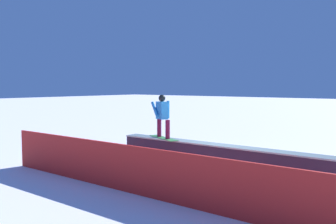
{
  "coord_description": "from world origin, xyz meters",
  "views": [
    {
      "loc": [
        -5.25,
        8.89,
        2.46
      ],
      "look_at": [
        0.97,
        1.01,
        1.71
      ],
      "focal_mm": 39.0,
      "sensor_mm": 36.0,
      "label": 1
    }
  ],
  "objects": [
    {
      "name": "safety_fence",
      "position": [
        0.0,
        3.0,
        0.55
      ],
      "size": [
        9.98,
        0.11,
        1.09
      ],
      "primitive_type": "cube",
      "rotation": [
        0.0,
        0.0,
        0.01
      ],
      "color": "red",
      "rests_on": "ground_plane"
    },
    {
      "name": "grind_box",
      "position": [
        0.0,
        0.0,
        0.35
      ],
      "size": [
        6.7,
        0.53,
        0.78
      ],
      "color": "#271B2B",
      "rests_on": "ground_plane"
    },
    {
      "name": "ground_plane",
      "position": [
        0.0,
        0.0,
        0.0
      ],
      "size": [
        120.0,
        120.0,
        0.0
      ],
      "primitive_type": "plane",
      "color": "white"
    },
    {
      "name": "snowboarder",
      "position": [
        2.01,
        -0.02,
        1.52
      ],
      "size": [
        1.45,
        0.83,
        1.37
      ],
      "color": "#388742",
      "rests_on": "grind_box"
    }
  ]
}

